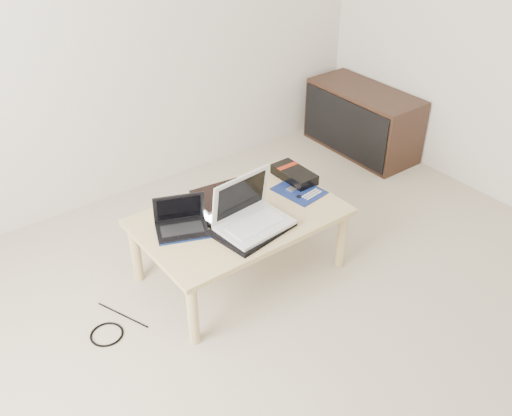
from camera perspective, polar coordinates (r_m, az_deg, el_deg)
ground at (r=2.84m, az=5.92°, el=-15.65°), size 4.00×4.00×0.00m
room_shell at (r=1.91m, az=8.97°, el=19.05°), size 4.20×4.20×2.70m
coffee_table at (r=3.12m, az=-1.62°, el=-1.41°), size 1.10×0.70×0.40m
media_cabinet at (r=4.56m, az=10.54°, el=8.59°), size 0.41×0.90×0.50m
book at (r=3.22m, az=-3.29°, el=1.17°), size 0.34×0.29×0.03m
netbook at (r=2.98m, az=-7.50°, el=-1.46°), size 0.32×0.28×0.19m
tablet at (r=3.10m, az=-3.82°, el=-0.50°), size 0.27×0.22×0.01m
remote at (r=3.21m, az=-1.61°, el=0.92°), size 0.07×0.21×0.02m
neoprene_sleeve at (r=2.97m, az=-0.39°, el=-2.04°), size 0.43×0.34×0.02m
white_laptop at (r=2.96m, az=-0.59°, el=-0.69°), size 0.39×0.29×0.27m
motherboard at (r=3.30m, az=4.36°, el=1.75°), size 0.25×0.30×0.01m
gpu_box at (r=3.40m, az=3.84°, el=3.37°), size 0.14×0.28×0.06m
cable_coil at (r=2.97m, az=-2.77°, el=-2.17°), size 0.15×0.15×0.01m
floor_cable_coil at (r=3.06m, az=-14.71°, el=-12.13°), size 0.18×0.18×0.01m
floor_cable_trail at (r=3.14m, az=-13.18°, el=-10.38°), size 0.14×0.32×0.01m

